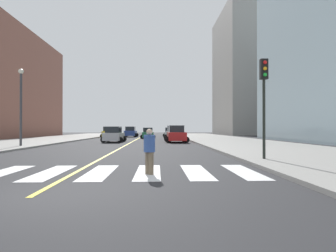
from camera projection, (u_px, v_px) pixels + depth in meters
ground_plane at (29, 198)px, 6.98m from camera, size 220.00×220.00×0.00m
sidewalk_kerb_east at (256, 145)px, 27.41m from camera, size 10.00×120.00×0.15m
crosswalk_paint at (75, 172)px, 10.98m from camera, size 13.50×4.00×0.01m
lane_divider_paint at (138, 139)px, 46.96m from camera, size 0.16×80.00×0.01m
parking_garage_concrete at (255, 74)px, 77.38m from camera, size 18.00×24.00×31.78m
car_silver_nearest at (114, 135)px, 34.81m from camera, size 2.71×4.21×1.84m
car_green_second at (148, 133)px, 47.50m from camera, size 2.49×3.93×1.74m
car_blue_third at (131, 132)px, 56.04m from camera, size 2.83×4.44×1.96m
car_white_fourth at (169, 133)px, 56.54m from camera, size 2.53×4.00×1.77m
car_gray_fifth at (173, 133)px, 42.49m from camera, size 2.84×4.53×2.02m
car_yellow_sixth at (109, 133)px, 51.04m from camera, size 2.82×4.40×1.93m
car_red_seventh at (176, 134)px, 34.48m from camera, size 2.80×4.44×1.97m
traffic_light_near_corner at (264, 89)px, 14.57m from camera, size 0.36×0.41×4.91m
pedestrian_crossing at (149, 149)px, 10.52m from camera, size 0.40×0.40×1.63m
street_lamp at (21, 100)px, 25.39m from camera, size 0.44×0.44×6.61m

